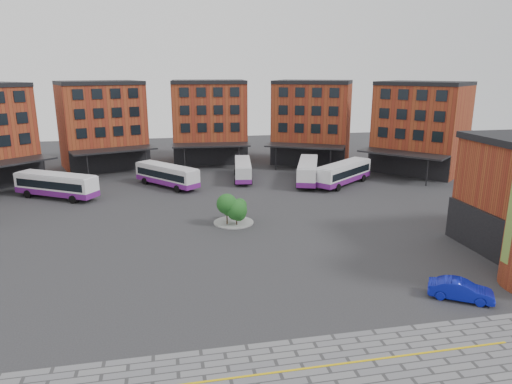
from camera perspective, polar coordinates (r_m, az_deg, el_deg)
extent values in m
plane|color=#28282B|center=(39.16, -3.05, -9.63)|extent=(160.00, 160.00, 0.00)
cube|color=gold|center=(27.67, 5.98, -21.11)|extent=(26.00, 0.15, 0.02)
cube|color=black|center=(71.29, -28.92, 3.17)|extent=(12.61, 11.97, 0.25)
cylinder|color=black|center=(72.04, -24.87, 2.13)|extent=(0.20, 0.20, 4.00)
cube|color=brown|center=(82.85, -18.67, 7.76)|extent=(15.55, 13.69, 14.00)
cube|color=black|center=(78.89, -17.61, 3.83)|extent=(12.45, 4.71, 4.00)
cube|color=black|center=(82.35, -19.10, 12.80)|extent=(15.65, 13.97, 0.60)
cube|color=black|center=(77.72, -18.00, 9.02)|extent=(10.87, 3.87, 8.00)
cube|color=black|center=(76.29, -17.32, 5.03)|extent=(13.72, 8.39, 0.25)
cylinder|color=black|center=(74.03, -20.29, 2.91)|extent=(0.20, 0.20, 4.00)
cylinder|color=black|center=(76.08, -13.55, 3.73)|extent=(0.20, 0.20, 4.00)
cube|color=brown|center=(85.06, -5.84, 8.63)|extent=(13.67, 10.88, 14.00)
cube|color=black|center=(80.97, -5.63, 4.74)|extent=(13.00, 1.41, 4.00)
cube|color=black|center=(84.57, -5.97, 13.55)|extent=(13.69, 11.18, 0.60)
cube|color=black|center=(79.81, -5.76, 9.80)|extent=(11.42, 0.95, 8.00)
cube|color=black|center=(78.32, -5.61, 5.88)|extent=(13.28, 5.30, 0.25)
cylinder|color=black|center=(76.88, -8.92, 4.08)|extent=(0.20, 0.20, 4.00)
cylinder|color=black|center=(77.17, -2.14, 4.29)|extent=(0.20, 0.20, 4.00)
cube|color=brown|center=(83.93, 7.02, 8.51)|extent=(16.12, 14.81, 14.00)
cube|color=black|center=(79.91, 6.37, 4.58)|extent=(11.81, 6.35, 4.00)
cube|color=black|center=(83.44, 7.18, 13.50)|extent=(16.26, 15.08, 0.60)
cube|color=black|center=(78.74, 6.50, 9.72)|extent=(10.26, 5.33, 8.00)
cube|color=black|center=(77.28, 6.13, 5.74)|extent=(13.58, 9.82, 0.25)
cylinder|color=black|center=(76.76, 2.51, 4.23)|extent=(0.20, 0.20, 4.00)
cylinder|color=black|center=(75.27, 9.28, 3.83)|extent=(0.20, 0.20, 4.00)
cube|color=brown|center=(79.52, 19.89, 7.38)|extent=(16.02, 16.39, 14.00)
cube|color=black|center=(75.75, 18.35, 3.34)|extent=(8.74, 10.28, 4.00)
cube|color=black|center=(79.00, 20.37, 12.63)|extent=(16.25, 16.58, 0.60)
cube|color=black|center=(74.54, 18.75, 8.74)|extent=(7.47, 8.86, 8.00)
cube|color=black|center=(73.23, 17.83, 4.59)|extent=(11.73, 12.79, 0.25)
cylinder|color=black|center=(73.66, 13.90, 3.35)|extent=(0.20, 0.20, 4.00)
cylinder|color=black|center=(70.47, 20.61, 2.31)|extent=(0.20, 0.20, 4.00)
cube|color=black|center=(45.73, 27.15, -4.95)|extent=(0.40, 12.00, 4.00)
cylinder|color=gray|center=(50.45, -2.82, -3.81)|extent=(4.40, 4.40, 0.12)
cylinder|color=#332114|center=(49.53, -3.64, -3.21)|extent=(0.14, 0.14, 1.72)
sphere|color=#1C541E|center=(49.07, -3.67, -1.50)|extent=(2.22, 2.22, 2.22)
sphere|color=#1C541E|center=(49.10, -3.41, -2.11)|extent=(1.55, 1.55, 1.55)
cylinder|color=#332114|center=(50.95, -2.04, -2.92)|extent=(0.14, 0.14, 1.28)
sphere|color=#1C541E|center=(50.61, -2.05, -1.68)|extent=(1.57, 1.57, 1.57)
sphere|color=#1C541E|center=(50.61, -1.80, -2.13)|extent=(1.10, 1.10, 1.10)
cylinder|color=#332114|center=(49.36, -2.42, -3.53)|extent=(0.14, 0.14, 1.27)
sphere|color=#1C541E|center=(49.01, -2.44, -2.26)|extent=(2.26, 2.26, 2.26)
sphere|color=#1C541E|center=(49.02, -2.17, -2.73)|extent=(1.58, 1.58, 1.58)
cube|color=white|center=(65.04, -23.70, 0.89)|extent=(11.26, 8.39, 2.59)
cube|color=black|center=(65.00, -23.72, 1.05)|extent=(10.50, 7.95, 1.00)
cube|color=silver|center=(64.76, -23.83, 2.04)|extent=(10.81, 8.05, 0.13)
cube|color=black|center=(69.05, -27.15, 1.46)|extent=(1.29, 1.97, 1.16)
cube|color=#6A1B7C|center=(65.26, -23.62, 0.10)|extent=(11.32, 8.45, 0.74)
cylinder|color=black|center=(67.09, -26.65, -0.24)|extent=(1.06, 0.83, 1.06)
cylinder|color=black|center=(68.84, -25.07, 0.30)|extent=(1.06, 0.83, 1.06)
cylinder|color=black|center=(61.93, -21.92, -0.88)|extent=(1.06, 0.83, 1.06)
cylinder|color=black|center=(63.82, -20.35, -0.28)|extent=(1.06, 0.83, 1.06)
cube|color=silver|center=(66.78, -11.08, 2.16)|extent=(8.99, 10.27, 2.48)
cube|color=black|center=(66.74, -11.09, 2.31)|extent=(8.47, 9.61, 0.96)
cube|color=silver|center=(66.51, -11.14, 3.25)|extent=(8.63, 9.86, 0.12)
cube|color=black|center=(70.97, -13.92, 2.94)|extent=(1.75, 1.45, 1.12)
cube|color=#6A1B7C|center=(66.98, -11.04, 1.42)|extent=(9.04, 10.32, 0.71)
cylinder|color=black|center=(69.07, -13.73, 1.33)|extent=(0.87, 0.98, 1.01)
cylinder|color=black|center=(70.56, -12.09, 1.71)|extent=(0.87, 0.98, 1.01)
cylinder|color=black|center=(63.62, -9.85, 0.39)|extent=(0.87, 0.98, 1.01)
cylinder|color=black|center=(65.24, -8.17, 0.82)|extent=(0.87, 0.98, 1.01)
cube|color=silver|center=(69.99, -1.66, 2.91)|extent=(3.86, 10.54, 2.30)
cube|color=black|center=(69.95, -1.66, 3.04)|extent=(3.79, 9.73, 0.89)
cube|color=silver|center=(69.75, -1.67, 3.87)|extent=(3.70, 10.12, 0.11)
cube|color=black|center=(74.89, -1.75, 3.87)|extent=(1.99, 0.42, 1.03)
cube|color=#6A1B7C|center=(70.16, -1.66, 2.25)|extent=(3.90, 10.58, 0.66)
cylinder|color=black|center=(73.45, -2.63, 2.52)|extent=(0.42, 0.97, 0.94)
cylinder|color=black|center=(73.49, -0.80, 2.54)|extent=(0.42, 0.97, 0.94)
cylinder|color=black|center=(67.03, -2.60, 1.31)|extent=(0.42, 0.97, 0.94)
cylinder|color=black|center=(67.07, -0.59, 1.33)|extent=(0.42, 0.97, 0.94)
cube|color=white|center=(68.50, 6.48, 2.73)|extent=(6.44, 11.82, 2.59)
cube|color=black|center=(68.46, 6.49, 2.88)|extent=(6.18, 10.96, 1.00)
cube|color=silver|center=(68.23, 6.51, 3.83)|extent=(6.18, 11.34, 0.13)
cube|color=black|center=(74.04, 6.66, 3.83)|extent=(2.15, 0.88, 1.16)
cube|color=#6A1B7C|center=(68.70, 6.46, 1.98)|extent=(6.49, 11.87, 0.74)
cylinder|color=black|center=(72.46, 5.52, 2.34)|extent=(0.66, 1.10, 1.06)
cylinder|color=black|center=(72.38, 7.61, 2.26)|extent=(0.66, 1.10, 1.06)
cylinder|color=black|center=(65.24, 5.16, 0.93)|extent=(0.66, 1.10, 1.06)
cylinder|color=black|center=(65.15, 7.48, 0.85)|extent=(0.66, 1.10, 1.06)
cube|color=white|center=(67.83, 10.90, 2.43)|extent=(10.74, 9.24, 2.58)
cube|color=black|center=(67.79, 10.90, 2.58)|extent=(10.05, 8.72, 1.00)
cube|color=silver|center=(67.56, 10.95, 3.54)|extent=(10.31, 8.87, 0.13)
cube|color=black|center=(72.70, 13.14, 3.33)|extent=(1.48, 1.83, 1.16)
cube|color=#6A1B7C|center=(68.03, 10.86, 1.67)|extent=(10.80, 9.30, 0.74)
cylinder|color=black|center=(71.91, 11.40, 2.01)|extent=(1.02, 0.90, 1.05)
cylinder|color=black|center=(70.72, 13.26, 1.69)|extent=(1.02, 0.90, 1.05)
cylinder|color=black|center=(65.67, 8.23, 0.93)|extent=(1.02, 0.90, 1.05)
cylinder|color=black|center=(64.36, 10.22, 0.56)|extent=(1.02, 0.90, 1.05)
imported|color=#0C17A3|center=(37.25, 24.23, -11.11)|extent=(4.64, 3.77, 1.49)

